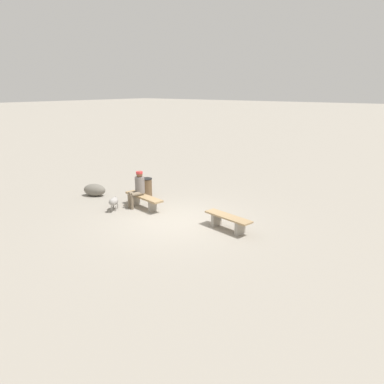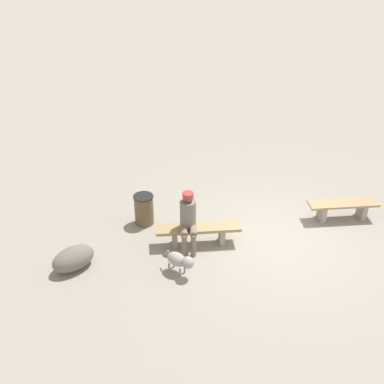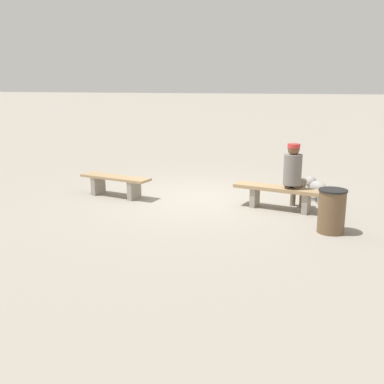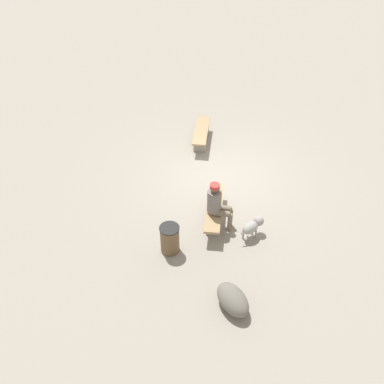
{
  "view_description": "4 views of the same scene",
  "coord_description": "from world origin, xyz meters",
  "px_view_note": "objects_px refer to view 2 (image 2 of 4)",
  "views": [
    {
      "loc": [
        -7.47,
        8.75,
        4.29
      ],
      "look_at": [
        -0.04,
        -0.9,
        0.8
      ],
      "focal_mm": 34.23,
      "sensor_mm": 36.0,
      "label": 1
    },
    {
      "loc": [
        4.25,
        7.87,
        6.37
      ],
      "look_at": [
        1.62,
        -1.45,
        0.71
      ],
      "focal_mm": 44.3,
      "sensor_mm": 36.0,
      "label": 2
    },
    {
      "loc": [
        2.74,
        -9.09,
        2.46
      ],
      "look_at": [
        0.1,
        -0.85,
        0.35
      ],
      "focal_mm": 41.67,
      "sensor_mm": 36.0,
      "label": 3
    },
    {
      "loc": [
        10.3,
        -1.48,
        8.07
      ],
      "look_at": [
        1.3,
        -0.9,
        0.56
      ],
      "focal_mm": 42.54,
      "sensor_mm": 36.0,
      "label": 4
    }
  ],
  "objects_px": {
    "bench_right": "(198,231)",
    "dog": "(180,260)",
    "seated_person": "(188,217)",
    "boulder": "(73,258)",
    "bench_left": "(343,207)",
    "trash_bin": "(144,209)"
  },
  "relations": [
    {
      "from": "bench_left",
      "to": "seated_person",
      "type": "height_order",
      "value": "seated_person"
    },
    {
      "from": "bench_left",
      "to": "seated_person",
      "type": "distance_m",
      "value": 3.89
    },
    {
      "from": "bench_right",
      "to": "dog",
      "type": "distance_m",
      "value": 1.09
    },
    {
      "from": "seated_person",
      "to": "boulder",
      "type": "distance_m",
      "value": 2.54
    },
    {
      "from": "seated_person",
      "to": "dog",
      "type": "xyz_separation_m",
      "value": [
        0.4,
        0.85,
        -0.45
      ]
    },
    {
      "from": "bench_right",
      "to": "dog",
      "type": "relative_size",
      "value": 3.01
    },
    {
      "from": "seated_person",
      "to": "trash_bin",
      "type": "xyz_separation_m",
      "value": [
        0.76,
        -1.19,
        -0.41
      ]
    },
    {
      "from": "bench_left",
      "to": "boulder",
      "type": "bearing_deg",
      "value": 11.57
    },
    {
      "from": "trash_bin",
      "to": "dog",
      "type": "bearing_deg",
      "value": 99.85
    },
    {
      "from": "bench_right",
      "to": "seated_person",
      "type": "height_order",
      "value": "seated_person"
    },
    {
      "from": "seated_person",
      "to": "boulder",
      "type": "relative_size",
      "value": 1.47
    },
    {
      "from": "bench_right",
      "to": "trash_bin",
      "type": "distance_m",
      "value": 1.53
    },
    {
      "from": "dog",
      "to": "boulder",
      "type": "distance_m",
      "value": 2.22
    },
    {
      "from": "seated_person",
      "to": "bench_left",
      "type": "bearing_deg",
      "value": -165.69
    },
    {
      "from": "bench_right",
      "to": "boulder",
      "type": "height_order",
      "value": "boulder"
    },
    {
      "from": "bench_left",
      "to": "boulder",
      "type": "height_order",
      "value": "boulder"
    },
    {
      "from": "seated_person",
      "to": "dog",
      "type": "bearing_deg",
      "value": 77.71
    },
    {
      "from": "bench_left",
      "to": "seated_person",
      "type": "xyz_separation_m",
      "value": [
        3.86,
        0.07,
        0.47
      ]
    },
    {
      "from": "bench_left",
      "to": "dog",
      "type": "height_order",
      "value": "dog"
    },
    {
      "from": "bench_right",
      "to": "dog",
      "type": "xyz_separation_m",
      "value": [
        0.64,
        0.88,
        -0.01
      ]
    },
    {
      "from": "trash_bin",
      "to": "boulder",
      "type": "relative_size",
      "value": 0.81
    },
    {
      "from": "seated_person",
      "to": "boulder",
      "type": "xyz_separation_m",
      "value": [
        2.49,
        0.07,
        -0.54
      ]
    }
  ]
}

